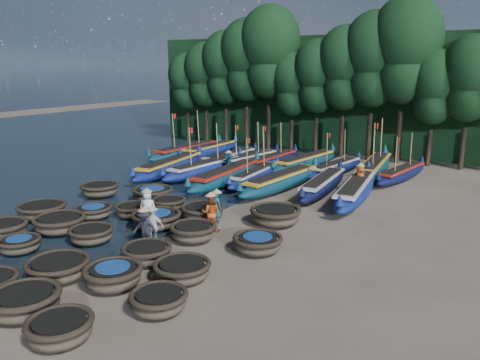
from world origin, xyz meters
The scene contains 59 objects.
ground centered at (0.00, 0.00, 0.00)m, with size 120.00×120.00×0.00m, color #7D6D5B.
foliage_wall centered at (0.00, 23.50, 5.00)m, with size 40.00×3.00×10.00m, color black.
coracle_3 centered at (0.84, -9.60, 0.46)m, with size 2.59×2.59×0.81m.
coracle_4 centered at (2.95, -9.97, 0.41)m, with size 1.91×1.91×0.72m.
coracle_5 centered at (-5.81, -6.16, 0.46)m, with size 2.28×2.28×0.81m.
coracle_6 centered at (-3.86, -6.69, 0.37)m, with size 2.01×2.01×0.64m.
coracle_7 centered at (-0.43, -7.44, 0.43)m, with size 2.77×2.77×0.76m.
coracle_8 centered at (1.78, -6.89, 0.47)m, with size 2.18×2.18×0.81m.
coracle_9 centered at (4.20, -7.30, 0.40)m, with size 2.19×2.19×0.70m.
coracle_10 centered at (-6.91, -3.46, 0.44)m, with size 2.61×2.61×0.78m.
coracle_11 centered at (-4.47, -4.27, 0.45)m, with size 2.37×2.37×0.79m.
coracle_12 centered at (-2.22, -4.39, 0.40)m, with size 1.95×1.95×0.70m.
coracle_13 centered at (1.31, -4.72, 0.42)m, with size 2.33×2.33×0.73m.
coracle_14 centered at (3.40, -5.15, 0.40)m, with size 2.10×2.10×0.70m.
coracle_15 centered at (-4.79, -2.04, 0.37)m, with size 2.18×2.18×0.64m.
coracle_16 centered at (-3.21, -0.93, 0.39)m, with size 1.76×1.76×0.68m.
coracle_17 centered at (-1.11, -1.48, 0.45)m, with size 2.68×2.68×0.78m.
coracle_18 centered at (1.39, -1.89, 0.44)m, with size 2.47×2.47×0.77m.
coracle_19 centered at (4.42, -1.52, 0.42)m, with size 2.24×2.24×0.72m.
coracle_20 centered at (-7.60, 0.90, 0.44)m, with size 2.22×2.22×0.77m.
coracle_21 centered at (-4.32, 1.82, 0.44)m, with size 2.84×2.84×0.77m.
coracle_22 centered at (-2.39, 0.91, 0.39)m, with size 2.17×2.17×0.69m.
coracle_23 centered at (0.06, 0.61, 0.44)m, with size 2.31×2.31×0.77m.
coracle_24 centered at (3.43, 1.93, 0.48)m, with size 2.54×2.54×0.84m.
long_boat_2 centered at (-7.72, 7.35, 0.61)m, with size 2.77×8.95×1.59m.
long_boat_3 centered at (-5.38, 8.29, 0.57)m, with size 2.22×8.37×3.57m.
long_boat_4 centered at (-2.82, 7.10, 0.60)m, with size 2.02×9.00×1.58m.
long_boat_5 centered at (-1.51, 8.53, 0.50)m, with size 1.77×7.41×3.15m.
long_boat_6 centered at (0.79, 7.75, 0.59)m, with size 2.40×8.77×1.55m.
long_boat_7 centered at (3.20, 8.48, 0.55)m, with size 2.14×8.11×1.43m.
long_boat_8 centered at (5.37, 7.96, 0.60)m, with size 2.75×8.89×1.58m.
long_boat_9 centered at (-10.40, 12.70, 0.61)m, with size 2.14×9.00×3.83m.
long_boat_10 centered at (-9.34, 14.42, 0.54)m, with size 1.59×8.10×1.43m.
long_boat_11 centered at (-6.23, 12.67, 0.50)m, with size 1.88×7.37×1.30m.
long_boat_12 centered at (-4.45, 12.44, 0.53)m, with size 2.53×7.72×3.32m.
long_boat_13 centered at (-2.85, 13.35, 0.52)m, with size 1.74×7.64×3.25m.
long_boat_14 centered at (-0.42, 13.97, 0.57)m, with size 2.64×8.38×1.49m.
long_boat_15 centered at (2.09, 13.41, 0.49)m, with size 2.41×7.25×3.12m.
long_boat_16 centered at (4.53, 14.55, 0.62)m, with size 2.59×9.09×3.88m.
long_boat_17 centered at (6.45, 14.15, 0.50)m, with size 2.43×7.26×3.12m.
fisherman_0 centered at (-1.77, -1.32, 0.92)m, with size 0.99×0.83×1.93m.
fisherman_1 centered at (1.14, 0.30, 0.96)m, with size 0.75×0.64×1.93m.
fisherman_2 centered at (1.32, -0.44, 0.94)m, with size 1.08×1.00×1.99m.
fisherman_3 centered at (0.19, -3.60, 0.90)m, with size 1.27×0.97×1.93m.
fisherman_4 centered at (0.24, -3.21, 0.90)m, with size 1.06×0.83×1.88m.
fisherman_5 centered at (-4.04, 9.21, 0.90)m, with size 1.47×1.52×1.93m.
fisherman_6 centered at (5.11, 9.48, 0.95)m, with size 0.86×1.03×2.00m.
tree_0 centered at (-16.00, 20.00, 5.97)m, with size 3.68×3.68×8.68m.
tree_1 centered at (-13.70, 20.00, 6.65)m, with size 4.09×4.09×9.65m.
tree_2 centered at (-11.40, 20.00, 7.32)m, with size 4.51×4.51×10.63m.
tree_3 centered at (-9.10, 20.00, 8.00)m, with size 4.92×4.92×11.60m.
tree_4 centered at (-6.80, 20.00, 8.67)m, with size 5.34×5.34×12.58m.
tree_5 centered at (-4.50, 20.00, 5.97)m, with size 3.68×3.68×8.68m.
tree_6 centered at (-2.20, 20.00, 6.65)m, with size 4.09×4.09×9.65m.
tree_7 centered at (0.10, 20.00, 7.32)m, with size 4.51×4.51×10.63m.
tree_8 centered at (2.40, 20.00, 8.00)m, with size 4.92×4.92×11.60m.
tree_9 centered at (4.70, 20.00, 8.67)m, with size 5.34×5.34×12.58m.
tree_10 centered at (7.00, 20.00, 5.97)m, with size 3.68×3.68×8.68m.
tree_11 centered at (9.30, 20.00, 6.65)m, with size 4.09×4.09×9.65m.
Camera 1 is at (13.30, -17.15, 7.52)m, focal length 35.00 mm.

